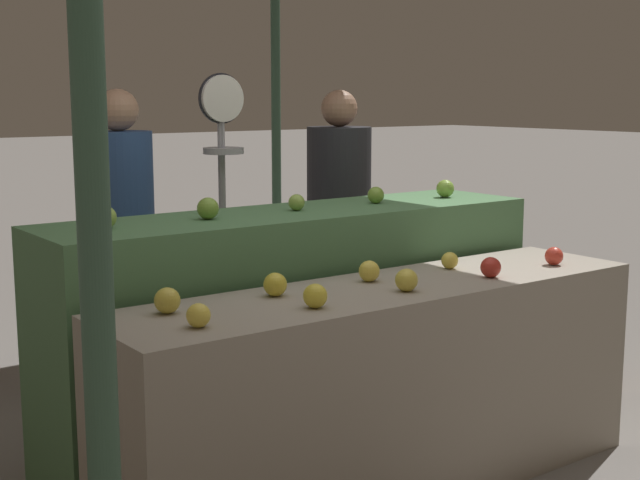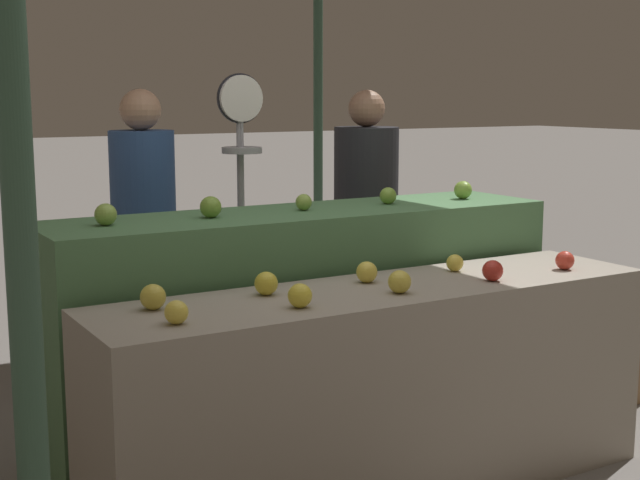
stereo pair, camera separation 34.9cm
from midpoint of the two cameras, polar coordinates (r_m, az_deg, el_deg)
name	(u,v)px [view 1 (the left image)]	position (r m, az deg, el deg)	size (l,w,h in m)	color
display_counter_front	(386,390)	(3.52, 1.38, -9.63)	(2.29, 0.55, 0.83)	gray
display_counter_back	(298,329)	(3.96, -3.95, -5.76)	(2.29, 0.55, 1.06)	#4C7A4C
apple_front_0	(198,315)	(2.86, -11.28, -4.80)	(0.08, 0.08, 0.08)	yellow
apple_front_1	(315,296)	(3.06, -3.58, -3.63)	(0.09, 0.09, 0.09)	gold
apple_front_2	(406,280)	(3.31, 2.56, -2.61)	(0.09, 0.09, 0.09)	gold
apple_front_3	(491,267)	(3.60, 8.17, -1.77)	(0.08, 0.08, 0.08)	#B72D23
apple_front_4	(554,256)	(3.91, 12.31, -1.04)	(0.08, 0.08, 0.08)	red
apple_front_5	(167,301)	(3.06, -13.00, -3.83)	(0.09, 0.09, 0.09)	gold
apple_front_6	(275,284)	(3.25, -5.96, -2.88)	(0.09, 0.09, 0.09)	gold
apple_front_7	(369,271)	(3.48, 0.29, -2.04)	(0.08, 0.08, 0.08)	yellow
apple_front_8	(450,260)	(3.76, 5.69, -1.34)	(0.07, 0.07, 0.07)	yellow
apple_back_0	(105,217)	(3.47, -16.42, 1.38)	(0.09, 0.09, 0.09)	#8EB247
apple_back_1	(208,208)	(3.63, -9.93, 1.99)	(0.09, 0.09, 0.09)	#7AA338
apple_back_2	(297,202)	(3.86, -4.05, 2.40)	(0.07, 0.07, 0.07)	#8EB247
apple_back_3	(376,195)	(4.10, 1.17, 2.88)	(0.08, 0.08, 0.08)	#7AA338
apple_back_4	(445,189)	(4.36, 5.77, 3.28)	(0.09, 0.09, 0.09)	#84AD3D
produce_scale	(223,170)	(4.44, -8.49, 4.42)	(0.24, 0.20, 1.66)	#99999E
person_vendor_at_scale	(122,223)	(4.61, -14.72, 1.02)	(0.36, 0.36, 1.58)	#2D2D38
person_customer_left	(339,209)	(5.12, -0.73, 2.00)	(0.49, 0.49, 1.58)	#2D2D38
wooden_crate_side	(564,353)	(4.88, 13.40, -7.06)	(0.40, 0.40, 0.40)	olive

